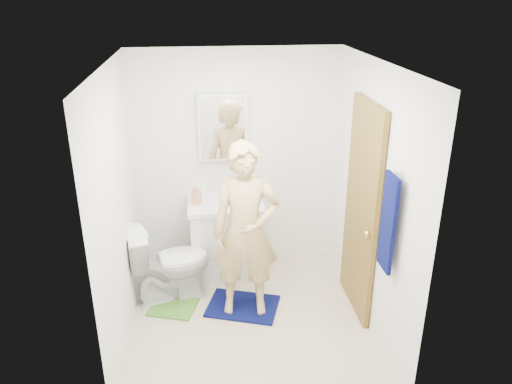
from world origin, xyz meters
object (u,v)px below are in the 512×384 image
at_px(vanity_cabinet, 226,239).
at_px(toilet, 170,263).
at_px(man, 246,231).
at_px(towel, 388,223).
at_px(soap_dispenser, 196,194).
at_px(medicine_cabinet, 222,127).
at_px(toothbrush_cup, 244,193).

distance_m(vanity_cabinet, toilet, 0.73).
relative_size(toilet, man, 0.48).
height_order(towel, toilet, towel).
xyz_separation_m(toilet, man, (0.73, -0.31, 0.47)).
height_order(soap_dispenser, man, man).
distance_m(towel, man, 1.33).
xyz_separation_m(vanity_cabinet, medicine_cabinet, (0.00, 0.22, 1.20)).
bearing_deg(towel, man, 144.57).
distance_m(vanity_cabinet, soap_dispenser, 0.63).
bearing_deg(toilet, towel, -134.26).
relative_size(vanity_cabinet, toilet, 0.99).
height_order(medicine_cabinet, towel, medicine_cabinet).
distance_m(medicine_cabinet, toothbrush_cup, 0.74).
xyz_separation_m(vanity_cabinet, towel, (1.18, -1.48, 0.85)).
height_order(medicine_cabinet, toothbrush_cup, medicine_cabinet).
bearing_deg(soap_dispenser, medicine_cabinet, 38.34).
distance_m(toilet, man, 0.92).
bearing_deg(soap_dispenser, toothbrush_cup, 9.84).
bearing_deg(man, toothbrush_cup, 91.48).
distance_m(vanity_cabinet, medicine_cabinet, 1.22).
xyz_separation_m(soap_dispenser, toothbrush_cup, (0.50, 0.09, -0.05)).
height_order(medicine_cabinet, soap_dispenser, medicine_cabinet).
bearing_deg(towel, toilet, 149.28).
xyz_separation_m(vanity_cabinet, toothbrush_cup, (0.20, 0.08, 0.50)).
relative_size(medicine_cabinet, man, 0.41).
bearing_deg(man, towel, -29.49).
height_order(medicine_cabinet, toilet, medicine_cabinet).
distance_m(toilet, soap_dispenser, 0.75).
xyz_separation_m(vanity_cabinet, soap_dispenser, (-0.30, -0.01, 0.56)).
bearing_deg(toilet, medicine_cabinet, -55.71).
distance_m(towel, toilet, 2.23).
height_order(toilet, toothbrush_cup, toothbrush_cup).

